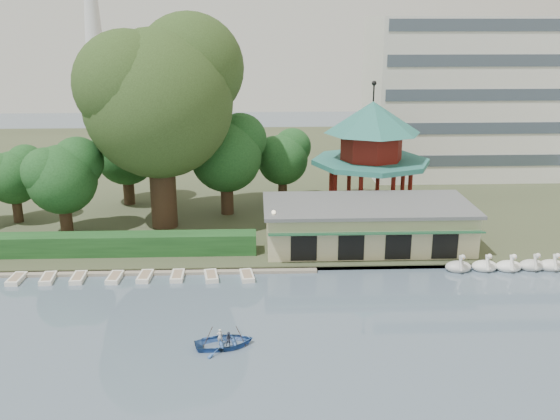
{
  "coord_description": "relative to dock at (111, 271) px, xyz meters",
  "views": [
    {
      "loc": [
        0.07,
        -30.98,
        20.02
      ],
      "look_at": [
        2.0,
        18.0,
        5.0
      ],
      "focal_mm": 40.0,
      "sensor_mm": 36.0,
      "label": 1
    }
  ],
  "objects": [
    {
      "name": "moored_rowboats",
      "position": [
        -2.02,
        -1.45,
        0.06
      ],
      "size": [
        27.63,
        2.61,
        0.36
      ],
      "color": "white",
      "rests_on": "ground"
    },
    {
      "name": "boathouse",
      "position": [
        22.0,
        4.77,
        2.25
      ],
      "size": [
        18.6,
        9.39,
        3.9
      ],
      "color": "#C0B88F",
      "rests_on": "shore"
    },
    {
      "name": "big_tree",
      "position": [
        3.19,
        11.03,
        13.37
      ],
      "size": [
        15.38,
        14.33,
        20.43
      ],
      "color": "#3A281C",
      "rests_on": "shore"
    },
    {
      "name": "small_trees",
      "position": [
        -0.85,
        14.22,
        6.23
      ],
      "size": [
        39.22,
        16.76,
        10.44
      ],
      "color": "#3A281C",
      "rests_on": "shore"
    },
    {
      "name": "swan_boats",
      "position": [
        36.14,
        -0.73,
        0.28
      ],
      "size": [
        18.19,
        2.13,
        1.92
      ],
      "color": "silver",
      "rests_on": "ground"
    },
    {
      "name": "pavilion",
      "position": [
        24.0,
        14.8,
        7.36
      ],
      "size": [
        12.4,
        12.4,
        13.5
      ],
      "color": "#C0B88F",
      "rests_on": "shore"
    },
    {
      "name": "shore",
      "position": [
        12.0,
        34.8,
        0.08
      ],
      "size": [
        220.0,
        70.0,
        0.4
      ],
      "primitive_type": "cube",
      "color": "#424930",
      "rests_on": "ground"
    },
    {
      "name": "embankment",
      "position": [
        12.0,
        0.1,
        0.03
      ],
      "size": [
        220.0,
        0.6,
        0.3
      ],
      "primitive_type": "cube",
      "color": "gray",
      "rests_on": "ground"
    },
    {
      "name": "hedge",
      "position": [
        -3.0,
        3.3,
        1.18
      ],
      "size": [
        30.0,
        2.0,
        1.8
      ],
      "primitive_type": "cube",
      "color": "#1F4E21",
      "rests_on": "shore"
    },
    {
      "name": "dock",
      "position": [
        0.0,
        0.0,
        0.0
      ],
      "size": [
        34.0,
        1.6,
        0.24
      ],
      "primitive_type": "cube",
      "color": "gray",
      "rests_on": "ground"
    },
    {
      "name": "office_building",
      "position": [
        44.67,
        31.8,
        9.61
      ],
      "size": [
        38.0,
        18.0,
        20.0
      ],
      "color": "silver",
      "rests_on": "shore"
    },
    {
      "name": "rowboat_with_passengers",
      "position": [
        9.94,
        -12.53,
        0.43
      ],
      "size": [
        5.94,
        4.79,
        2.01
      ],
      "color": "#335DA5",
      "rests_on": "ground"
    },
    {
      "name": "lamp_post",
      "position": [
        13.5,
        1.8,
        3.22
      ],
      "size": [
        0.36,
        0.36,
        4.28
      ],
      "color": "black",
      "rests_on": "shore"
    },
    {
      "name": "ground_plane",
      "position": [
        12.0,
        -17.2,
        -0.12
      ],
      "size": [
        220.0,
        220.0,
        0.0
      ],
      "primitive_type": "plane",
      "color": "slate",
      "rests_on": "ground"
    }
  ]
}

